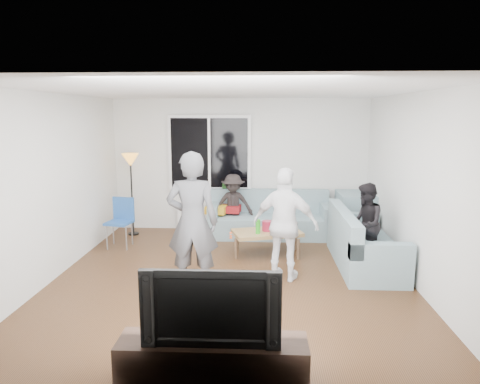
# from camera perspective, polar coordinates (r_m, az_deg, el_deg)

# --- Properties ---
(floor) EXTENTS (5.00, 5.50, 0.04)m
(floor) POSITION_cam_1_polar(r_m,az_deg,el_deg) (6.35, -1.19, -11.41)
(floor) COLOR #56351C
(floor) RESTS_ON ground
(ceiling) EXTENTS (5.00, 5.50, 0.04)m
(ceiling) POSITION_cam_1_polar(r_m,az_deg,el_deg) (5.92, -1.28, 13.11)
(ceiling) COLOR white
(ceiling) RESTS_ON ground
(wall_back) EXTENTS (5.00, 0.04, 2.60)m
(wall_back) POSITION_cam_1_polar(r_m,az_deg,el_deg) (8.73, 0.03, 3.49)
(wall_back) COLOR silver
(wall_back) RESTS_ON ground
(wall_front) EXTENTS (5.00, 0.04, 2.60)m
(wall_front) POSITION_cam_1_polar(r_m,az_deg,el_deg) (3.31, -4.59, -7.74)
(wall_front) COLOR silver
(wall_front) RESTS_ON ground
(wall_left) EXTENTS (0.04, 5.50, 2.60)m
(wall_left) POSITION_cam_1_polar(r_m,az_deg,el_deg) (6.66, -23.40, 0.55)
(wall_left) COLOR silver
(wall_left) RESTS_ON ground
(wall_right) EXTENTS (0.04, 5.50, 2.60)m
(wall_right) POSITION_cam_1_polar(r_m,az_deg,el_deg) (6.34, 22.13, 0.19)
(wall_right) COLOR silver
(wall_right) RESTS_ON ground
(window_frame) EXTENTS (1.62, 0.06, 1.47)m
(window_frame) POSITION_cam_1_polar(r_m,az_deg,el_deg) (8.68, -3.97, 5.08)
(window_frame) COLOR white
(window_frame) RESTS_ON wall_back
(window_glass) EXTENTS (1.50, 0.02, 1.35)m
(window_glass) POSITION_cam_1_polar(r_m,az_deg,el_deg) (8.64, -4.00, 5.06)
(window_glass) COLOR black
(window_glass) RESTS_ON window_frame
(window_mullion) EXTENTS (0.05, 0.03, 1.35)m
(window_mullion) POSITION_cam_1_polar(r_m,az_deg,el_deg) (8.63, -4.01, 5.05)
(window_mullion) COLOR white
(window_mullion) RESTS_ON window_frame
(radiator) EXTENTS (1.30, 0.12, 0.62)m
(radiator) POSITION_cam_1_polar(r_m,az_deg,el_deg) (8.83, -3.90, -2.98)
(radiator) COLOR silver
(radiator) RESTS_ON floor
(potted_plant) EXTENTS (0.23, 0.20, 0.38)m
(potted_plant) POSITION_cam_1_polar(r_m,az_deg,el_deg) (8.68, -2.12, 0.18)
(potted_plant) COLOR #316A2A
(potted_plant) RESTS_ON radiator
(vase) EXTENTS (0.20, 0.20, 0.18)m
(vase) POSITION_cam_1_polar(r_m,az_deg,el_deg) (8.78, -6.78, -0.43)
(vase) COLOR white
(vase) RESTS_ON radiator
(sofa_back_section) EXTENTS (2.30, 0.85, 0.85)m
(sofa_back_section) POSITION_cam_1_polar(r_m,az_deg,el_deg) (8.38, 3.86, -2.89)
(sofa_back_section) COLOR gray
(sofa_back_section) RESTS_ON floor
(sofa_right_section) EXTENTS (2.00, 0.85, 0.85)m
(sofa_right_section) POSITION_cam_1_polar(r_m,az_deg,el_deg) (7.04, 15.92, -5.80)
(sofa_right_section) COLOR gray
(sofa_right_section) RESTS_ON floor
(sofa_corner) EXTENTS (0.85, 0.85, 0.85)m
(sofa_corner) POSITION_cam_1_polar(r_m,az_deg,el_deg) (8.59, 15.36, -2.92)
(sofa_corner) COLOR gray
(sofa_corner) RESTS_ON floor
(cushion_yellow) EXTENTS (0.43, 0.38, 0.14)m
(cushion_yellow) POSITION_cam_1_polar(r_m,az_deg,el_deg) (8.38, -3.07, -2.29)
(cushion_yellow) COLOR gold
(cushion_yellow) RESTS_ON sofa_back_section
(cushion_red) EXTENTS (0.39, 0.34, 0.13)m
(cushion_red) POSITION_cam_1_polar(r_m,az_deg,el_deg) (8.44, -1.20, -2.19)
(cushion_red) COLOR maroon
(cushion_red) RESTS_ON sofa_back_section
(coffee_table) EXTENTS (1.22, 0.88, 0.40)m
(coffee_table) POSITION_cam_1_polar(r_m,az_deg,el_deg) (7.36, 3.49, -6.56)
(coffee_table) COLOR #A57D50
(coffee_table) RESTS_ON floor
(pitcher) EXTENTS (0.17, 0.17, 0.17)m
(pitcher) POSITION_cam_1_polar(r_m,az_deg,el_deg) (7.29, 3.54, -4.40)
(pitcher) COLOR maroon
(pitcher) RESTS_ON coffee_table
(side_chair) EXTENTS (0.47, 0.47, 0.86)m
(side_chair) POSITION_cam_1_polar(r_m,az_deg,el_deg) (7.95, -15.40, -3.92)
(side_chair) COLOR #2556A1
(side_chair) RESTS_ON floor
(floor_lamp) EXTENTS (0.32, 0.32, 1.56)m
(floor_lamp) POSITION_cam_1_polar(r_m,az_deg,el_deg) (8.64, -13.84, -0.37)
(floor_lamp) COLOR orange
(floor_lamp) RESTS_ON floor
(player_left) EXTENTS (0.68, 0.44, 1.85)m
(player_left) POSITION_cam_1_polar(r_m,az_deg,el_deg) (5.75, -6.19, -3.91)
(player_left) COLOR #48494D
(player_left) RESTS_ON floor
(player_right) EXTENTS (1.01, 0.67, 1.59)m
(player_right) POSITION_cam_1_polar(r_m,az_deg,el_deg) (6.14, 5.90, -4.23)
(player_right) COLOR white
(player_right) RESTS_ON floor
(spectator_right) EXTENTS (0.57, 0.68, 1.28)m
(spectator_right) POSITION_cam_1_polar(r_m,az_deg,el_deg) (7.03, 15.93, -4.04)
(spectator_right) COLOR black
(spectator_right) RESTS_ON floor
(spectator_back) EXTENTS (0.77, 0.46, 1.18)m
(spectator_back) POSITION_cam_1_polar(r_m,az_deg,el_deg) (8.39, -0.91, -1.69)
(spectator_back) COLOR black
(spectator_back) RESTS_ON floor
(tv_console) EXTENTS (1.60, 0.40, 0.44)m
(tv_console) POSITION_cam_1_polar(r_m,az_deg,el_deg) (4.01, -3.56, -21.38)
(tv_console) COLOR #322019
(tv_console) RESTS_ON floor
(television) EXTENTS (1.14, 0.15, 0.66)m
(television) POSITION_cam_1_polar(r_m,az_deg,el_deg) (3.75, -3.65, -14.23)
(television) COLOR black
(television) RESTS_ON tv_console
(bottle_b) EXTENTS (0.08, 0.08, 0.23)m
(bottle_b) POSITION_cam_1_polar(r_m,az_deg,el_deg) (7.11, 2.34, -4.49)
(bottle_b) COLOR green
(bottle_b) RESTS_ON coffee_table
(bottle_e) EXTENTS (0.07, 0.07, 0.20)m
(bottle_e) POSITION_cam_1_polar(r_m,az_deg,el_deg) (7.44, 6.02, -4.02)
(bottle_e) COLOR black
(bottle_e) RESTS_ON coffee_table
(bottle_d) EXTENTS (0.07, 0.07, 0.27)m
(bottle_d) POSITION_cam_1_polar(r_m,az_deg,el_deg) (7.24, 5.43, -4.12)
(bottle_d) COLOR #C34011
(bottle_d) RESTS_ON coffee_table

